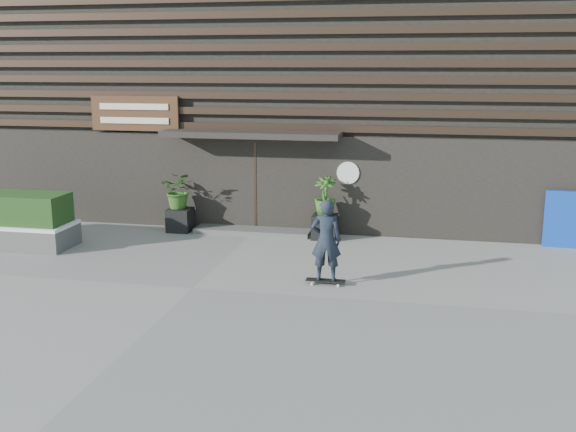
% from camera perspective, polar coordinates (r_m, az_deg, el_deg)
% --- Properties ---
extents(ground, '(80.00, 80.00, 0.00)m').
position_cam_1_polar(ground, '(13.60, -7.85, -5.93)').
color(ground, gray).
rests_on(ground, ground).
extents(entrance_step, '(3.00, 0.80, 0.12)m').
position_cam_1_polar(entrance_step, '(17.81, -2.91, -1.21)').
color(entrance_step, '#4D4D4B').
rests_on(entrance_step, ground).
extents(planter_pot_left, '(0.60, 0.60, 0.60)m').
position_cam_1_polar(planter_pot_left, '(18.14, -8.89, -0.31)').
color(planter_pot_left, black).
rests_on(planter_pot_left, ground).
extents(bamboo_left, '(0.86, 0.75, 0.96)m').
position_cam_1_polar(bamboo_left, '(17.99, -8.97, 2.11)').
color(bamboo_left, '#2D591E').
rests_on(bamboo_left, planter_pot_left).
extents(planter_pot_right, '(0.60, 0.60, 0.60)m').
position_cam_1_polar(planter_pot_right, '(17.19, 3.05, -0.89)').
color(planter_pot_right, black).
rests_on(planter_pot_right, ground).
extents(bamboo_right, '(0.54, 0.54, 0.96)m').
position_cam_1_polar(bamboo_right, '(17.02, 3.08, 1.66)').
color(bamboo_right, '#2D591E').
rests_on(bamboo_right, planter_pot_right).
extents(raised_bed, '(3.50, 1.20, 0.50)m').
position_cam_1_polar(raised_bed, '(17.93, -22.51, -1.44)').
color(raised_bed, '#4B4B48').
rests_on(raised_bed, ground).
extents(snow_layer, '(3.50, 1.20, 0.08)m').
position_cam_1_polar(snow_layer, '(17.87, -22.59, -0.54)').
color(snow_layer, white).
rests_on(snow_layer, raised_bed).
extents(hedge, '(3.30, 1.00, 0.70)m').
position_cam_1_polar(hedge, '(17.79, -22.69, 0.69)').
color(hedge, '#1B3B15').
rests_on(hedge, snow_layer).
extents(building, '(18.00, 11.00, 8.00)m').
position_cam_1_polar(building, '(22.53, 0.51, 11.76)').
color(building, black).
rests_on(building, ground).
extents(skateboarder, '(0.78, 0.44, 1.72)m').
position_cam_1_polar(skateboarder, '(13.46, 3.16, -2.03)').
color(skateboarder, black).
rests_on(skateboarder, ground).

